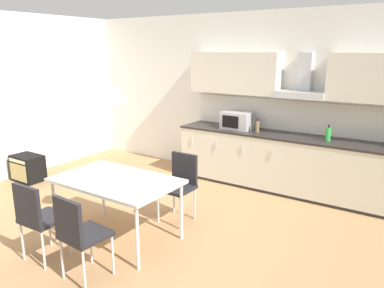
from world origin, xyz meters
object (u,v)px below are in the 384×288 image
Objects in this scene: microwave at (237,120)px; bottle_brown at (257,126)px; chair_near_left at (37,214)px; bottle_green at (328,134)px; chair_far_right at (180,180)px; guitar_amp at (28,168)px; pendant_lamp at (111,92)px; chair_near_right at (78,230)px; dining_table at (116,183)px.

microwave is 2.23× the size of bottle_brown.
chair_near_left is (-0.55, -3.39, -0.50)m from microwave.
bottle_green reaches higher than chair_far_right.
bottle_brown is 3.90m from guitar_amp.
bottle_brown reaches higher than guitar_amp.
chair_far_right is at bearing 4.14° from guitar_amp.
bottle_brown is 0.90× the size of bottle_green.
chair_far_right is at bearing 68.87° from pendant_lamp.
chair_far_right is at bearing 89.81° from chair_near_right.
guitar_amp is (-3.31, -1.91, -0.77)m from bottle_brown.
chair_near_left is at bearing -99.25° from microwave.
dining_table is (-1.71, -2.52, -0.31)m from bottle_green.
bottle_brown is 0.25× the size of chair_near_left.
bottle_brown is at bearing 84.73° from chair_near_right.
chair_near_right is at bearing 0.01° from chair_near_left.
microwave reaches higher than chair_near_right.
microwave is 0.39m from bottle_brown.
dining_table is at bearing -12.65° from guitar_amp.
microwave reaches higher than dining_table.
microwave is 0.55× the size of chair_near_left.
pendant_lamp is at bearing -111.13° from chair_far_right.
microwave is at bearing 80.75° from chair_near_left.
chair_near_right is at bearing -69.20° from dining_table.
pendant_lamp reaches higher than guitar_amp.
bottle_green is 0.46× the size of guitar_amp.
chair_far_right is (0.08, -1.75, -0.50)m from microwave.
microwave is 2.02× the size of bottle_green.
dining_table reaches higher than guitar_amp.
guitar_amp is at bearing -175.86° from chair_far_right.
chair_near_left is 2.79m from guitar_amp.
chair_far_right is at bearing -87.35° from microwave.
dining_table is at bearing -95.26° from microwave.
bottle_brown reaches higher than chair_far_right.
chair_near_left is (-0.32, -0.82, -0.15)m from dining_table.
pendant_lamp reaches higher than chair_near_left.
chair_near_right is 1.48m from pendant_lamp.
bottle_brown is at bearing 79.88° from chair_far_right.
chair_near_left is 1.00× the size of chair_near_right.
chair_far_right is (-1.39, -1.70, -0.46)m from bottle_green.
chair_near_left is (-0.94, -3.34, -0.45)m from bottle_brown.
bottle_green is at bearing 67.36° from chair_near_right.
bottle_green reaches higher than guitar_amp.
chair_near_right is at bearing -90.19° from chair_far_right.
microwave is at bearing 84.74° from pendant_lamp.
bottle_green is at bearing -1.78° from microwave.
bottle_brown reaches higher than dining_table.
chair_far_right is (0.32, 0.82, -0.15)m from dining_table.
chair_far_right is at bearing -129.25° from bottle_green.
chair_near_left is at bearing -30.96° from guitar_amp.
bottle_green is at bearing 23.57° from guitar_amp.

